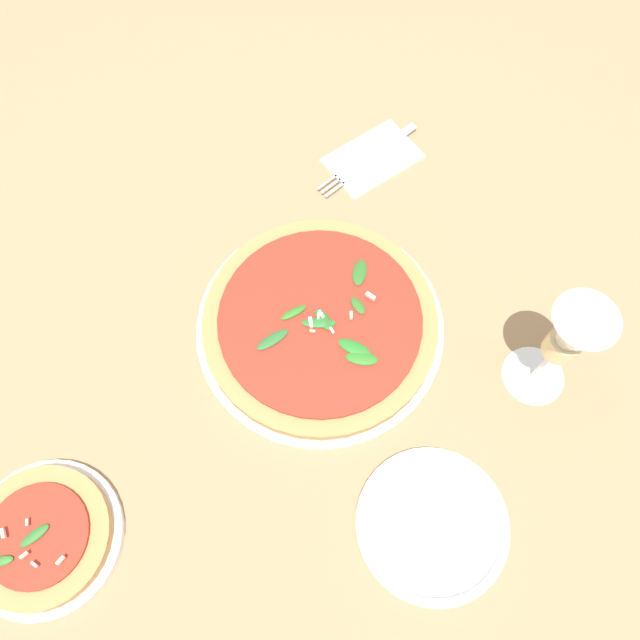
% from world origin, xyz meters
% --- Properties ---
extents(ground_plane, '(6.00, 6.00, 0.00)m').
position_xyz_m(ground_plane, '(0.00, 0.00, 0.00)').
color(ground_plane, '#9E7A56').
extents(pizza_arugula_main, '(0.34, 0.34, 0.05)m').
position_xyz_m(pizza_arugula_main, '(-0.03, -0.02, 0.02)').
color(pizza_arugula_main, white).
rests_on(pizza_arugula_main, ground_plane).
extents(pizza_personal_side, '(0.18, 0.18, 0.05)m').
position_xyz_m(pizza_personal_side, '(0.38, 0.11, 0.02)').
color(pizza_personal_side, white).
rests_on(pizza_personal_side, ground_plane).
extents(wine_glass, '(0.08, 0.08, 0.19)m').
position_xyz_m(wine_glass, '(-0.26, 0.16, 0.13)').
color(wine_glass, white).
rests_on(wine_glass, ground_plane).
extents(napkin, '(0.16, 0.12, 0.01)m').
position_xyz_m(napkin, '(-0.22, -0.25, 0.00)').
color(napkin, white).
rests_on(napkin, ground_plane).
extents(fork, '(0.19, 0.08, 0.00)m').
position_xyz_m(fork, '(-0.22, -0.25, 0.01)').
color(fork, silver).
rests_on(fork, ground_plane).
extents(side_plate_white, '(0.19, 0.19, 0.02)m').
position_xyz_m(side_plate_white, '(-0.05, 0.28, 0.01)').
color(side_plate_white, white).
rests_on(side_plate_white, ground_plane).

